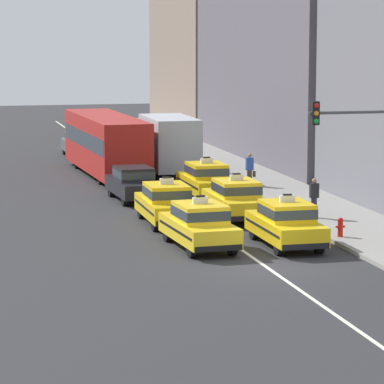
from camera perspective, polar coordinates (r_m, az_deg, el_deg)
ground_plane at (r=37.18m, az=3.84°, el=-3.87°), size 160.00×160.00×0.00m
lane_stripe_left_right at (r=56.28m, az=-2.26°, el=0.36°), size 0.14×80.00×0.01m
sidewalk_curb at (r=52.90m, az=4.77°, el=-0.11°), size 4.00×90.00×0.15m
taxi_left_nearest at (r=40.01m, az=0.38°, el=-1.68°), size 2.07×4.66×1.96m
taxi_left_second at (r=44.96m, az=-1.33°, el=-0.56°), size 1.86×4.58×1.96m
sedan_left_third at (r=51.14m, az=-3.03°, el=0.49°), size 1.97×4.38×1.58m
bus_left_fourth at (r=59.96m, az=-4.44°, el=2.59°), size 3.02×11.30×3.22m
sedan_left_fifth at (r=69.01m, az=-5.82°, el=2.52°), size 1.77×4.30×1.58m
taxi_right_nearest at (r=40.51m, az=4.85°, el=-1.59°), size 1.84×4.57×1.96m
taxi_right_second at (r=46.11m, az=2.26°, el=-0.34°), size 1.83×4.56×1.96m
taxi_right_third at (r=51.85m, az=0.73°, el=0.65°), size 1.86×4.58×1.96m
box_truck_right_fourth at (r=59.16m, az=-1.31°, el=2.49°), size 2.31×6.96×3.27m
taxi_right_fifth at (r=66.50m, az=-2.58°, el=2.36°), size 1.91×4.60×1.96m
pedestrian_near_crosswalk at (r=54.90m, az=2.99°, el=1.15°), size 0.47×0.24×1.62m
pedestrian_mid_block at (r=45.91m, az=6.29°, el=-0.30°), size 0.36×0.24×1.64m
fire_hydrant at (r=41.91m, az=7.63°, el=-1.76°), size 0.36×0.22×0.73m
traffic_light_pole at (r=36.55m, az=8.72°, el=1.92°), size 2.87×0.33×5.58m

